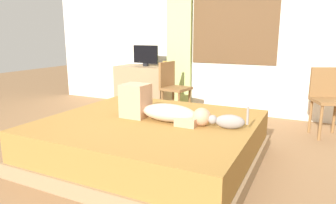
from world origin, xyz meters
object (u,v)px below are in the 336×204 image
(cat, at_px, (228,121))
(person_lying, at_px, (160,109))
(cup, at_px, (165,64))
(bed, at_px, (150,141))
(chair_spare, at_px, (328,96))
(desk, at_px, (144,87))
(tv_monitor, at_px, (146,55))
(chair_by_desk, at_px, (172,85))

(cat, bearing_deg, person_lying, -178.51)
(person_lying, relative_size, cup, 9.89)
(bed, relative_size, chair_spare, 2.40)
(desk, xyz_separation_m, cup, (0.39, 0.02, 0.42))
(person_lying, height_order, tv_monitor, tv_monitor)
(chair_spare, bearing_deg, desk, 174.90)
(desk, distance_m, chair_by_desk, 0.78)
(bed, height_order, tv_monitor, tv_monitor)
(bed, bearing_deg, chair_spare, 46.84)
(person_lying, distance_m, cup, 2.17)
(tv_monitor, bearing_deg, person_lying, -56.39)
(bed, height_order, desk, desk)
(bed, height_order, cat, cat)
(bed, distance_m, person_lying, 0.35)
(bed, relative_size, chair_by_desk, 2.40)
(chair_by_desk, bearing_deg, chair_spare, 2.24)
(person_lying, bearing_deg, cup, 115.36)
(person_lying, distance_m, cat, 0.68)
(cat, height_order, cup, cup)
(bed, height_order, chair_spare, chair_spare)
(chair_by_desk, bearing_deg, tv_monitor, 153.11)
(bed, distance_m, desk, 2.31)
(tv_monitor, bearing_deg, cat, -44.25)
(desk, height_order, cup, cup)
(chair_by_desk, distance_m, chair_spare, 2.13)
(cat, relative_size, chair_spare, 0.41)
(cat, distance_m, chair_by_desk, 2.04)
(tv_monitor, xyz_separation_m, chair_spare, (2.79, -0.25, -0.41))
(bed, bearing_deg, desk, 121.89)
(tv_monitor, relative_size, cup, 5.08)
(chair_by_desk, bearing_deg, desk, 154.22)
(bed, bearing_deg, cat, 3.93)
(bed, relative_size, cat, 5.85)
(chair_spare, bearing_deg, bed, -133.16)
(person_lying, height_order, cat, person_lying)
(person_lying, xyz_separation_m, desk, (-1.31, 1.92, -0.18))
(bed, xyz_separation_m, chair_by_desk, (-0.53, 1.62, 0.29))
(chair_by_desk, relative_size, chair_spare, 1.00)
(bed, relative_size, cup, 21.81)
(desk, relative_size, chair_by_desk, 1.05)
(bed, relative_size, desk, 2.29)
(person_lying, height_order, cup, cup)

